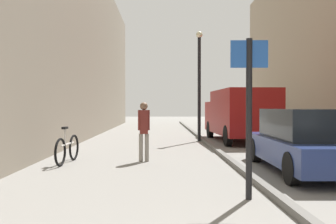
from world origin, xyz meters
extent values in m
plane|color=gray|center=(0.00, 12.00, 0.00)|extent=(80.00, 80.00, 0.00)
cube|color=gray|center=(-4.89, 12.00, 4.58)|extent=(2.57, 40.00, 9.17)
cube|color=#615F5B|center=(1.58, 12.00, 0.06)|extent=(0.16, 40.00, 0.12)
cylinder|color=gray|center=(-0.66, 8.47, 0.38)|extent=(0.11, 0.11, 0.76)
cylinder|color=gray|center=(-0.82, 8.45, 0.38)|extent=(0.11, 0.11, 0.76)
cube|color=maroon|center=(-0.74, 8.46, 1.09)|extent=(0.24, 0.21, 0.65)
cylinder|color=maroon|center=(-0.62, 8.48, 1.14)|extent=(0.09, 0.09, 0.55)
cylinder|color=maroon|center=(-0.85, 8.44, 1.14)|extent=(0.09, 0.09, 0.55)
sphere|color=brown|center=(-0.74, 8.46, 1.52)|extent=(0.21, 0.21, 0.21)
cube|color=maroon|center=(3.15, 13.39, 1.27)|extent=(2.20, 3.95, 1.86)
cube|color=maroon|center=(3.05, 16.08, 1.04)|extent=(2.11, 1.58, 1.40)
cube|color=black|center=(3.03, 16.61, 1.35)|extent=(1.73, 0.11, 0.61)
cylinder|color=black|center=(2.13, 15.90, 0.40)|extent=(0.25, 0.81, 0.80)
cylinder|color=black|center=(3.98, 15.97, 0.40)|extent=(0.25, 0.81, 0.80)
cylinder|color=black|center=(2.27, 12.12, 0.40)|extent=(0.25, 0.81, 0.80)
cylinder|color=black|center=(4.13, 12.19, 0.40)|extent=(0.25, 0.81, 0.80)
cube|color=navy|center=(3.09, 6.93, 0.49)|extent=(1.91, 4.24, 0.55)
cube|color=black|center=(3.09, 6.93, 1.11)|extent=(1.58, 2.56, 0.68)
cylinder|color=black|center=(2.30, 8.38, 0.32)|extent=(0.22, 0.64, 0.64)
cylinder|color=black|center=(3.94, 8.34, 0.32)|extent=(0.22, 0.64, 0.64)
cylinder|color=black|center=(2.23, 5.52, 0.32)|extent=(0.22, 0.64, 0.64)
cylinder|color=black|center=(1.15, 4.53, 1.30)|extent=(0.10, 0.10, 2.60)
cube|color=#2659B2|center=(1.15, 4.53, 2.35)|extent=(0.60, 0.05, 0.44)
cylinder|color=black|center=(1.39, 14.04, 2.25)|extent=(0.14, 0.14, 4.50)
sphere|color=beige|center=(1.39, 14.04, 4.62)|extent=(0.28, 0.28, 0.28)
torus|color=black|center=(-2.71, 8.76, 0.36)|extent=(0.12, 0.72, 0.72)
torus|color=black|center=(-2.80, 7.71, 0.36)|extent=(0.12, 0.72, 0.72)
cylinder|color=silver|center=(-2.75, 8.24, 0.51)|extent=(0.12, 0.95, 0.05)
cylinder|color=silver|center=(-2.77, 8.05, 0.73)|extent=(0.04, 0.04, 0.40)
cube|color=black|center=(-2.77, 8.05, 0.95)|extent=(0.12, 0.25, 0.06)
camera|label=1|loc=(-0.28, -1.09, 1.50)|focal=37.45mm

